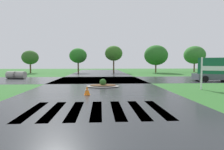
{
  "coord_description": "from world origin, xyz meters",
  "views": [
    {
      "loc": [
        0.18,
        -4.15,
        2.02
      ],
      "look_at": [
        1.01,
        9.29,
        1.14
      ],
      "focal_mm": 29.99,
      "sensor_mm": 36.0,
      "label": 1
    }
  ],
  "objects_px": {
    "car_blue_compact": "(214,76)",
    "drainage_pipe_stack": "(16,75)",
    "median_island": "(103,85)",
    "estate_billboard": "(217,68)",
    "traffic_cone": "(87,90)"
  },
  "relations": [
    {
      "from": "estate_billboard",
      "to": "median_island",
      "type": "distance_m",
      "value": 8.79
    },
    {
      "from": "estate_billboard",
      "to": "median_island",
      "type": "bearing_deg",
      "value": 12.69
    },
    {
      "from": "median_island",
      "to": "drainage_pipe_stack",
      "type": "distance_m",
      "value": 13.9
    },
    {
      "from": "median_island",
      "to": "car_blue_compact",
      "type": "bearing_deg",
      "value": 19.11
    },
    {
      "from": "median_island",
      "to": "traffic_cone",
      "type": "bearing_deg",
      "value": -105.18
    },
    {
      "from": "estate_billboard",
      "to": "car_blue_compact",
      "type": "bearing_deg",
      "value": -92.14
    },
    {
      "from": "car_blue_compact",
      "to": "drainage_pipe_stack",
      "type": "distance_m",
      "value": 23.69
    },
    {
      "from": "estate_billboard",
      "to": "drainage_pipe_stack",
      "type": "relative_size",
      "value": 0.99
    },
    {
      "from": "estate_billboard",
      "to": "median_island",
      "type": "xyz_separation_m",
      "value": [
        -8.3,
        2.46,
        -1.52
      ]
    },
    {
      "from": "traffic_cone",
      "to": "estate_billboard",
      "type": "bearing_deg",
      "value": 8.6
    },
    {
      "from": "estate_billboard",
      "to": "car_blue_compact",
      "type": "relative_size",
      "value": 0.55
    },
    {
      "from": "car_blue_compact",
      "to": "drainage_pipe_stack",
      "type": "relative_size",
      "value": 1.81
    },
    {
      "from": "drainage_pipe_stack",
      "to": "traffic_cone",
      "type": "relative_size",
      "value": 4.24
    },
    {
      "from": "estate_billboard",
      "to": "car_blue_compact",
      "type": "xyz_separation_m",
      "value": [
        4.12,
        6.77,
        -1.07
      ]
    },
    {
      "from": "estate_billboard",
      "to": "car_blue_compact",
      "type": "height_order",
      "value": "estate_billboard"
    }
  ]
}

